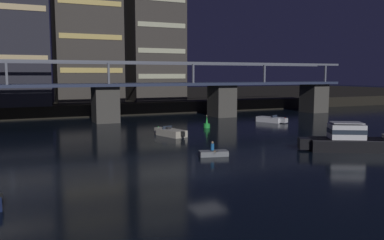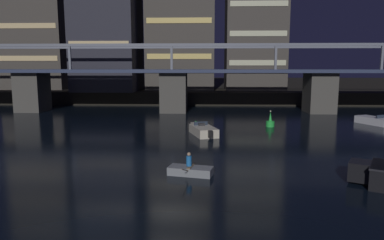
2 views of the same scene
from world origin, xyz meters
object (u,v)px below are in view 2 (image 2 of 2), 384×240
(speedboat_mid_left, at_px, (376,121))
(speedboat_near_right, at_px, (203,130))
(tower_west_low, at_px, (37,12))
(tower_central, at_px, (181,6))
(tower_east_tall, at_px, (255,21))
(river_bridge, at_px, (174,83))
(dinghy_with_paddler, at_px, (190,170))
(channel_buoy, at_px, (270,122))

(speedboat_mid_left, bearing_deg, speedboat_near_right, -160.98)
(tower_west_low, height_order, tower_central, tower_central)
(tower_central, relative_size, tower_east_tall, 1.22)
(speedboat_near_right, bearing_deg, river_bridge, 103.85)
(tower_east_tall, relative_size, dinghy_with_paddler, 8.88)
(river_bridge, height_order, tower_east_tall, tower_east_tall)
(river_bridge, bearing_deg, channel_buoy, -47.49)
(river_bridge, relative_size, dinghy_with_paddler, 31.53)
(tower_west_low, relative_size, tower_east_tall, 1.17)
(tower_central, height_order, dinghy_with_paddler, tower_central)
(channel_buoy, distance_m, dinghy_with_paddler, 19.11)
(tower_west_low, distance_m, dinghy_with_paddler, 58.26)
(tower_east_tall, distance_m, channel_buoy, 30.91)
(channel_buoy, bearing_deg, tower_west_low, 142.57)
(river_bridge, bearing_deg, speedboat_mid_left, -24.29)
(tower_central, bearing_deg, dinghy_with_paddler, -85.45)
(tower_east_tall, relative_size, channel_buoy, 14.04)
(tower_east_tall, relative_size, speedboat_near_right, 4.79)
(river_bridge, distance_m, dinghy_with_paddler, 30.35)
(river_bridge, xyz_separation_m, channel_buoy, (11.42, -12.46, -3.57))
(speedboat_near_right, bearing_deg, speedboat_mid_left, 19.02)
(channel_buoy, bearing_deg, river_bridge, 132.51)
(speedboat_mid_left, height_order, channel_buoy, channel_buoy)
(speedboat_near_right, relative_size, speedboat_mid_left, 1.03)
(river_bridge, distance_m, tower_west_low, 34.22)
(speedboat_near_right, height_order, dinghy_with_paddler, dinghy_with_paddler)
(tower_west_low, xyz_separation_m, tower_east_tall, (40.24, -1.88, -2.04))
(tower_east_tall, height_order, speedboat_near_right, tower_east_tall)
(speedboat_near_right, xyz_separation_m, channel_buoy, (7.18, 4.72, 0.06))
(speedboat_mid_left, height_order, dinghy_with_paddler, dinghy_with_paddler)
(river_bridge, height_order, channel_buoy, river_bridge)
(tower_east_tall, bearing_deg, river_bridge, -131.27)
(speedboat_near_right, height_order, channel_buoy, channel_buoy)
(tower_central, bearing_deg, river_bridge, -89.99)
(channel_buoy, relative_size, dinghy_with_paddler, 0.63)
(tower_west_low, distance_m, tower_east_tall, 40.34)
(speedboat_near_right, bearing_deg, tower_central, 97.40)
(speedboat_mid_left, bearing_deg, tower_east_tall, 111.68)
(tower_west_low, height_order, speedboat_mid_left, tower_west_low)
(tower_east_tall, relative_size, speedboat_mid_left, 4.96)
(river_bridge, relative_size, channel_buoy, 49.82)
(river_bridge, xyz_separation_m, tower_west_low, (-27.01, 16.96, 12.40))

